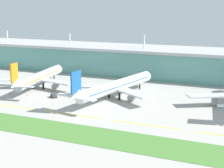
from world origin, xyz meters
The scene contains 11 objects.
ground_plane centered at (0.00, 0.00, 0.00)m, with size 600.00×600.00×0.00m, color #A8A59E.
terminal_building centered at (0.00, 101.44, 9.73)m, with size 288.00×34.00×28.06m.
airliner_near centered at (-45.55, 41.56, 6.45)m, with size 48.17×63.71×18.90m.
airliner_middle centered at (4.00, 38.19, 6.46)m, with size 47.87×71.40×18.90m.
taxiway_stripe_mid_west centered at (-37.00, 4.64, 0.02)m, with size 28.00×0.70×0.04m, color yellow.
taxiway_stripe_centre centered at (-3.00, 4.64, 0.02)m, with size 28.00×0.70×0.04m, color yellow.
taxiway_stripe_mid_east centered at (31.00, 4.64, 0.02)m, with size 28.00×0.70×0.04m, color yellow.
grass_verge centered at (0.00, -14.67, 0.05)m, with size 300.00×18.00×0.10m, color #477A33.
pushback_tug centered at (-26.39, 26.92, 1.10)m, with size 4.89×4.70×1.85m.
safety_cone_left_wingtip centered at (-41.61, 24.68, 0.35)m, with size 0.56×0.56×0.70m, color orange.
safety_cone_right_wingtip centered at (-51.27, 22.68, 0.35)m, with size 0.56×0.56×0.70m, color orange.
Camera 1 is at (71.23, -122.74, 46.32)m, focal length 55.93 mm.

